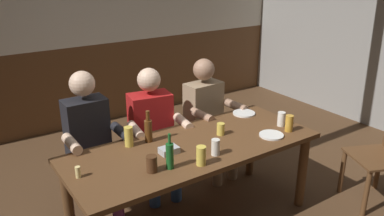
{
  "coord_description": "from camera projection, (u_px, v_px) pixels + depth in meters",
  "views": [
    {
      "loc": [
        -1.57,
        -2.31,
        2.08
      ],
      "look_at": [
        0.0,
        -0.01,
        1.02
      ],
      "focal_mm": 36.59,
      "sensor_mm": 36.0,
      "label": 1
    }
  ],
  "objects": [
    {
      "name": "pint_glass_4",
      "position": [
        281.0,
        119.0,
        3.41
      ],
      "size": [
        0.07,
        0.07,
        0.13
      ],
      "primitive_type": "cylinder",
      "color": "white",
      "rests_on": "dining_table"
    },
    {
      "name": "bottle_0",
      "position": [
        148.0,
        130.0,
        3.1
      ],
      "size": [
        0.06,
        0.06,
        0.26
      ],
      "color": "#593314",
      "rests_on": "dining_table"
    },
    {
      "name": "back_wall_wainscot",
      "position": [
        82.0,
        86.0,
        5.15
      ],
      "size": [
        6.2,
        0.12,
        1.06
      ],
      "primitive_type": "cube",
      "color": "brown",
      "rests_on": "ground_plane"
    },
    {
      "name": "person_1",
      "position": [
        153.0,
        126.0,
        3.58
      ],
      "size": [
        0.56,
        0.58,
        1.18
      ],
      "rotation": [
        0.0,
        0.0,
        2.98
      ],
      "color": "#AD1919",
      "rests_on": "ground_plane"
    },
    {
      "name": "pint_glass_3",
      "position": [
        152.0,
        164.0,
        2.67
      ],
      "size": [
        0.08,
        0.08,
        0.12
      ],
      "primitive_type": "cylinder",
      "color": "#4C2D19",
      "rests_on": "dining_table"
    },
    {
      "name": "table_candle",
      "position": [
        78.0,
        172.0,
        2.6
      ],
      "size": [
        0.04,
        0.04,
        0.08
      ],
      "primitive_type": "cylinder",
      "color": "#F9E08C",
      "rests_on": "dining_table"
    },
    {
      "name": "pint_glass_6",
      "position": [
        201.0,
        156.0,
        2.75
      ],
      "size": [
        0.07,
        0.07,
        0.14
      ],
      "primitive_type": "cylinder",
      "color": "#E5C64C",
      "rests_on": "dining_table"
    },
    {
      "name": "pint_glass_5",
      "position": [
        129.0,
        137.0,
        3.03
      ],
      "size": [
        0.07,
        0.07,
        0.16
      ],
      "primitive_type": "cylinder",
      "color": "#E5C64C",
      "rests_on": "dining_table"
    },
    {
      "name": "person_0",
      "position": [
        90.0,
        139.0,
        3.26
      ],
      "size": [
        0.49,
        0.5,
        1.25
      ],
      "rotation": [
        0.0,
        0.0,
        3.13
      ],
      "color": "black",
      "rests_on": "ground_plane"
    },
    {
      "name": "plate_1",
      "position": [
        271.0,
        135.0,
        3.23
      ],
      "size": [
        0.2,
        0.2,
        0.01
      ],
      "primitive_type": "cylinder",
      "color": "white",
      "rests_on": "dining_table"
    },
    {
      "name": "pint_glass_0",
      "position": [
        221.0,
        129.0,
        3.24
      ],
      "size": [
        0.07,
        0.07,
        0.1
      ],
      "primitive_type": "cylinder",
      "color": "#E5C64C",
      "rests_on": "dining_table"
    },
    {
      "name": "person_2",
      "position": [
        208.0,
        113.0,
        3.9
      ],
      "size": [
        0.52,
        0.53,
        1.19
      ],
      "rotation": [
        0.0,
        0.0,
        3.2
      ],
      "color": "#997F60",
      "rests_on": "ground_plane"
    },
    {
      "name": "plate_0",
      "position": [
        244.0,
        113.0,
        3.69
      ],
      "size": [
        0.21,
        0.21,
        0.01
      ],
      "primitive_type": "cylinder",
      "color": "white",
      "rests_on": "dining_table"
    },
    {
      "name": "bottle_1",
      "position": [
        170.0,
        155.0,
        2.69
      ],
      "size": [
        0.05,
        0.05,
        0.26
      ],
      "color": "#195923",
      "rests_on": "dining_table"
    },
    {
      "name": "dining_table",
      "position": [
        194.0,
        156.0,
        3.11
      ],
      "size": [
        2.02,
        0.82,
        0.72
      ],
      "color": "brown",
      "rests_on": "ground_plane"
    },
    {
      "name": "pint_glass_2",
      "position": [
        289.0,
        123.0,
        3.3
      ],
      "size": [
        0.07,
        0.07,
        0.14
      ],
      "primitive_type": "cylinder",
      "color": "gold",
      "rests_on": "dining_table"
    },
    {
      "name": "condiment_caddy",
      "position": [
        169.0,
        150.0,
        2.93
      ],
      "size": [
        0.14,
        0.1,
        0.05
      ],
      "primitive_type": "cube",
      "color": "#B2B7BC",
      "rests_on": "dining_table"
    },
    {
      "name": "pint_glass_1",
      "position": [
        216.0,
        147.0,
        2.9
      ],
      "size": [
        0.06,
        0.06,
        0.12
      ],
      "primitive_type": "cylinder",
      "color": "white",
      "rests_on": "dining_table"
    }
  ]
}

